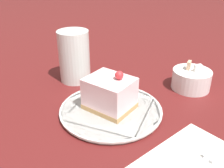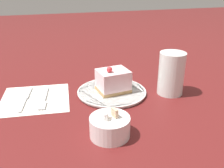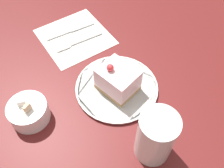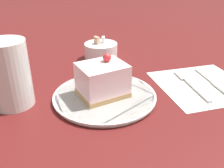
% 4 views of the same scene
% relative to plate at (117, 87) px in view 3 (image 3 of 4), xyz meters
% --- Properties ---
extents(ground_plane, '(4.00, 4.00, 0.00)m').
position_rel_plate_xyz_m(ground_plane, '(-0.01, 0.03, -0.01)').
color(ground_plane, '#5B1919').
extents(plate, '(0.23, 0.23, 0.01)m').
position_rel_plate_xyz_m(plate, '(0.00, 0.00, 0.00)').
color(plate, silver).
rests_on(plate, ground_plane).
extents(cake_slice, '(0.11, 0.10, 0.09)m').
position_rel_plate_xyz_m(cake_slice, '(-0.00, 0.00, 0.04)').
color(cake_slice, '#AD8451').
rests_on(cake_slice, plate).
extents(napkin, '(0.23, 0.23, 0.00)m').
position_rel_plate_xyz_m(napkin, '(0.25, -0.03, -0.00)').
color(napkin, white).
rests_on(napkin, ground_plane).
extents(fork, '(0.04, 0.16, 0.00)m').
position_rel_plate_xyz_m(fork, '(0.22, -0.01, -0.00)').
color(fork, silver).
rests_on(fork, napkin).
extents(knife, '(0.04, 0.17, 0.00)m').
position_rel_plate_xyz_m(knife, '(0.27, -0.05, -0.00)').
color(knife, silver).
rests_on(knife, napkin).
extents(sugar_bowl, '(0.10, 0.10, 0.07)m').
position_rel_plate_xyz_m(sugar_bowl, '(0.07, 0.23, 0.02)').
color(sugar_bowl, white).
rests_on(sugar_bowl, ground_plane).
extents(drinking_glass, '(0.08, 0.08, 0.14)m').
position_rel_plate_xyz_m(drinking_glass, '(-0.19, 0.05, 0.06)').
color(drinking_glass, silver).
rests_on(drinking_glass, ground_plane).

